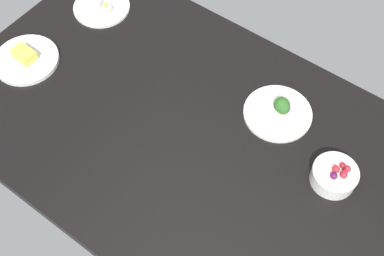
% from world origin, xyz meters
% --- Properties ---
extents(dining_table, '(1.58, 0.93, 0.04)m').
position_xyz_m(dining_table, '(0.00, 0.00, 0.02)').
color(dining_table, black).
rests_on(dining_table, ground).
extents(bowl_berries, '(0.13, 0.13, 0.07)m').
position_xyz_m(bowl_berries, '(-0.43, -0.11, 0.07)').
color(bowl_berries, white).
rests_on(bowl_berries, dining_table).
extents(plate_eggs, '(0.21, 0.21, 0.05)m').
position_xyz_m(plate_eggs, '(0.58, -0.24, 0.05)').
color(plate_eggs, white).
rests_on(plate_eggs, dining_table).
extents(plate_broccoli, '(0.22, 0.22, 0.07)m').
position_xyz_m(plate_broccoli, '(-0.18, -0.21, 0.06)').
color(plate_broccoli, white).
rests_on(plate_broccoli, dining_table).
extents(plate_cheese, '(0.22, 0.22, 0.05)m').
position_xyz_m(plate_cheese, '(0.62, 0.10, 0.05)').
color(plate_cheese, white).
rests_on(plate_cheese, dining_table).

